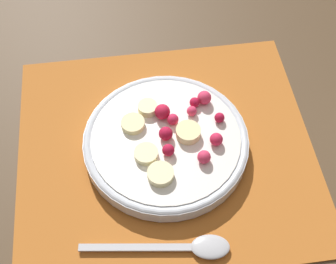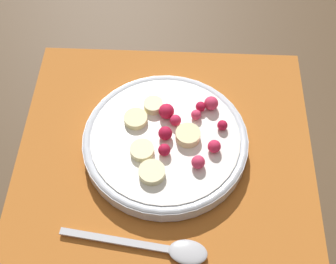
% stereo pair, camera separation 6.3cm
% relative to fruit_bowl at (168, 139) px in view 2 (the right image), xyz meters
% --- Properties ---
extents(ground_plane, '(3.00, 3.00, 0.00)m').
position_rel_fruit_bowl_xyz_m(ground_plane, '(0.00, 0.00, -0.02)').
color(ground_plane, '#4C3823').
extents(placemat, '(0.41, 0.37, 0.01)m').
position_rel_fruit_bowl_xyz_m(placemat, '(0.00, 0.00, -0.02)').
color(placemat, '#B26023').
rests_on(placemat, ground_plane).
extents(fruit_bowl, '(0.23, 0.23, 0.05)m').
position_rel_fruit_bowl_xyz_m(fruit_bowl, '(0.00, 0.00, 0.00)').
color(fruit_bowl, silver).
rests_on(fruit_bowl, placemat).
extents(spoon, '(0.19, 0.04, 0.01)m').
position_rel_fruit_bowl_xyz_m(spoon, '(-0.00, 0.15, -0.01)').
color(spoon, '#B2B2B7').
rests_on(spoon, placemat).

